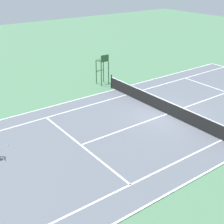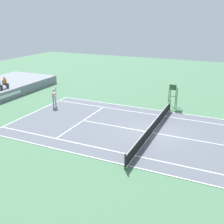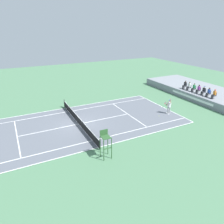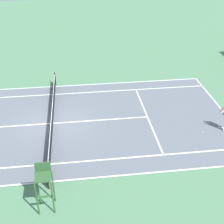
# 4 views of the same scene
# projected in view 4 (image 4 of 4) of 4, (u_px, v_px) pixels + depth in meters

# --- Properties ---
(ground_plane) EXTENTS (80.00, 80.00, 0.00)m
(ground_plane) POSITION_uv_depth(u_px,v_px,m) (53.00, 124.00, 20.47)
(ground_plane) COLOR #4C7A56
(court) EXTENTS (11.08, 23.88, 0.03)m
(court) POSITION_uv_depth(u_px,v_px,m) (53.00, 123.00, 20.46)
(court) COLOR slate
(court) RESTS_ON ground
(net) EXTENTS (11.98, 0.10, 1.07)m
(net) POSITION_uv_depth(u_px,v_px,m) (52.00, 117.00, 20.20)
(net) COLOR black
(net) RESTS_ON ground
(tennis_ball) EXTENTS (0.07, 0.07, 0.07)m
(tennis_ball) POSITION_uv_depth(u_px,v_px,m) (203.00, 132.00, 19.55)
(tennis_ball) COLOR #D1E533
(tennis_ball) RESTS_ON ground
(umpire_chair) EXTENTS (0.77, 0.77, 2.44)m
(umpire_chair) POSITION_uv_depth(u_px,v_px,m) (44.00, 182.00, 13.66)
(umpire_chair) COLOR #2D562D
(umpire_chair) RESTS_ON ground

